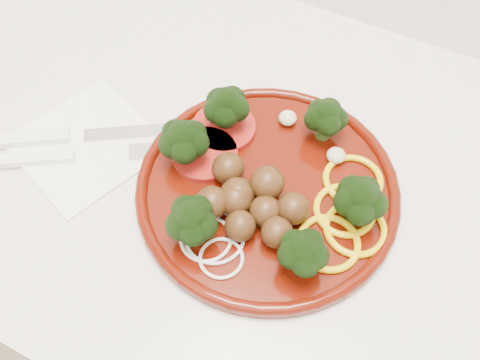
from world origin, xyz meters
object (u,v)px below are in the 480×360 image
at_px(knife, 64,136).
at_px(fork, 58,157).
at_px(plate, 266,185).
at_px(napkin, 86,145).

distance_m(knife, fork, 0.03).
height_order(plate, knife, plate).
bearing_deg(plate, fork, -164.09).
distance_m(plate, napkin, 0.23).
relative_size(knife, fork, 1.13).
distance_m(napkin, knife, 0.03).
bearing_deg(knife, plate, -23.73).
bearing_deg(napkin, knife, -169.89).
distance_m(plate, fork, 0.25).
relative_size(napkin, fork, 0.81).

